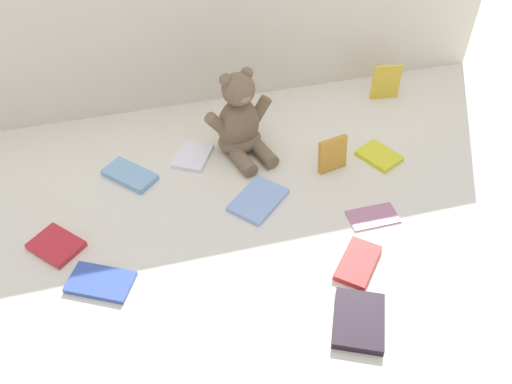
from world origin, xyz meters
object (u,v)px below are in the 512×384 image
at_px(book_case_4, 373,216).
at_px(book_case_9, 258,200).
at_px(book_case_5, 379,156).
at_px(book_case_6, 130,175).
at_px(book_case_3, 333,154).
at_px(book_case_1, 56,245).
at_px(book_case_0, 193,156).
at_px(book_case_10, 386,82).
at_px(book_case_8, 359,320).
at_px(book_case_2, 358,263).
at_px(teddy_bear, 240,122).
at_px(book_case_7, 101,282).

xyz_separation_m(book_case_4, book_case_9, (-0.25, 0.12, 0.00)).
height_order(book_case_5, book_case_9, book_case_5).
bearing_deg(book_case_6, book_case_3, 126.54).
distance_m(book_case_1, book_case_5, 0.84).
bearing_deg(book_case_0, book_case_10, -138.37).
bearing_deg(book_case_1, book_case_4, -49.82).
bearing_deg(book_case_8, book_case_1, -6.67).
bearing_deg(book_case_2, teddy_bear, 150.32).
relative_size(book_case_2, book_case_4, 1.07).
bearing_deg(book_case_4, book_case_1, 82.48).
bearing_deg(book_case_3, book_case_0, 146.77).
xyz_separation_m(book_case_3, book_case_5, (0.14, 0.01, -0.04)).
bearing_deg(book_case_8, book_case_6, -29.14).
distance_m(book_case_4, book_case_9, 0.28).
xyz_separation_m(book_case_5, book_case_6, (-0.65, 0.09, 0.00)).
distance_m(book_case_4, book_case_10, 0.52).
distance_m(book_case_4, book_case_5, 0.22).
relative_size(book_case_0, book_case_6, 0.82).
relative_size(book_case_1, book_case_2, 0.87).
xyz_separation_m(book_case_3, book_case_10, (0.27, 0.27, 0.01)).
bearing_deg(book_case_3, teddy_bear, 134.66).
bearing_deg(teddy_bear, book_case_3, -49.01).
relative_size(book_case_2, book_case_3, 1.36).
height_order(book_case_0, book_case_2, book_case_2).
height_order(book_case_5, book_case_6, book_case_6).
bearing_deg(book_case_10, book_case_6, -161.00).
xyz_separation_m(teddy_bear, book_case_4, (0.25, -0.33, -0.08)).
bearing_deg(book_case_3, book_case_10, 32.57).
bearing_deg(book_case_6, book_case_0, 149.39).
distance_m(book_case_3, book_case_8, 0.47).
relative_size(teddy_bear, book_case_2, 1.87).
distance_m(book_case_4, book_case_6, 0.62).
bearing_deg(book_case_0, book_case_5, -165.41).
bearing_deg(book_case_4, book_case_0, 49.11).
bearing_deg(teddy_bear, book_case_4, -69.16).
relative_size(book_case_3, book_case_7, 0.69).
bearing_deg(book_case_5, book_case_4, -144.58).
xyz_separation_m(book_case_2, book_case_4, (0.09, 0.12, -0.00)).
xyz_separation_m(book_case_3, book_case_4, (0.03, -0.19, -0.04)).
relative_size(teddy_bear, book_case_5, 2.26).
height_order(book_case_1, book_case_3, book_case_3).
height_order(teddy_bear, book_case_2, teddy_bear).
height_order(book_case_6, book_case_10, book_case_10).
distance_m(book_case_1, book_case_7, 0.16).
xyz_separation_m(book_case_1, book_case_10, (0.96, 0.36, 0.05)).
bearing_deg(book_case_10, book_case_0, -161.01).
xyz_separation_m(book_case_1, book_case_6, (0.18, 0.19, 0.00)).
relative_size(book_case_4, book_case_7, 0.87).
xyz_separation_m(book_case_5, book_case_9, (-0.36, -0.08, -0.00)).
distance_m(teddy_bear, book_case_0, 0.16).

